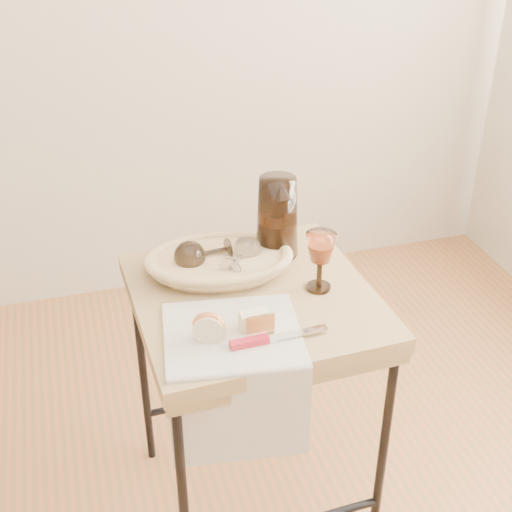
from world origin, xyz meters
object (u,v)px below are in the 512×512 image
object	(u,v)px
wine_goblet	(320,262)
apple_half	(209,325)
bread_basket	(219,264)
goblet_lying_a	(206,253)
goblet_lying_b	(240,257)
pitcher	(277,217)
table_knife	(275,336)
tea_towel	(232,334)
side_table	(254,405)

from	to	relation	value
wine_goblet	apple_half	distance (m)	0.34
bread_basket	wine_goblet	world-z (taller)	wine_goblet
goblet_lying_a	goblet_lying_b	size ratio (longest dim) A/B	1.13
goblet_lying_a	bread_basket	bearing A→B (deg)	147.44
pitcher	table_knife	bearing A→B (deg)	-114.40
wine_goblet	apple_half	size ratio (longest dim) A/B	2.12
goblet_lying_b	pitcher	xyz separation A→B (m)	(0.12, 0.07, 0.06)
apple_half	table_knife	size ratio (longest dim) A/B	0.33
wine_goblet	goblet_lying_a	bearing A→B (deg)	147.18
bread_basket	table_knife	distance (m)	0.33
pitcher	tea_towel	bearing A→B (deg)	-129.10
wine_goblet	table_knife	bearing A→B (deg)	-134.01
pitcher	wine_goblet	bearing A→B (deg)	-82.47
apple_half	tea_towel	bearing A→B (deg)	19.52
goblet_lying_a	pitcher	distance (m)	0.21
tea_towel	table_knife	distance (m)	0.10
goblet_lying_a	pitcher	world-z (taller)	pitcher
wine_goblet	goblet_lying_b	bearing A→B (deg)	143.37
tea_towel	goblet_lying_b	distance (m)	0.27
tea_towel	table_knife	xyz separation A→B (m)	(0.09, -0.05, 0.01)
tea_towel	table_knife	bearing A→B (deg)	-22.61
apple_half	pitcher	bearing A→B (deg)	69.14
tea_towel	wine_goblet	bearing A→B (deg)	34.12
goblet_lying_b	table_knife	distance (m)	0.30
bread_basket	table_knife	size ratio (longest dim) A/B	1.51
wine_goblet	apple_half	world-z (taller)	wine_goblet
goblet_lying_a	wine_goblet	world-z (taller)	wine_goblet
side_table	pitcher	xyz separation A→B (m)	(0.11, 0.17, 0.48)
goblet_lying_b	table_knife	world-z (taller)	goblet_lying_b
wine_goblet	table_knife	distance (m)	0.25
side_table	pitcher	distance (m)	0.52
goblet_lying_b	wine_goblet	size ratio (longest dim) A/B	0.75
bread_basket	table_knife	world-z (taller)	bread_basket
apple_half	side_table	bearing A→B (deg)	63.71
goblet_lying_b	pitcher	bearing A→B (deg)	-20.47
tea_towel	apple_half	bearing A→B (deg)	-170.72
pitcher	goblet_lying_b	bearing A→B (deg)	-156.12
side_table	apple_half	bearing A→B (deg)	-134.51
goblet_lying_a	tea_towel	bearing A→B (deg)	82.74
bread_basket	apple_half	bearing A→B (deg)	-101.62
table_knife	pitcher	bearing A→B (deg)	69.73
tea_towel	bread_basket	xyz separation A→B (m)	(0.04, 0.27, 0.02)
apple_half	table_knife	xyz separation A→B (m)	(0.14, -0.05, -0.03)
pitcher	bread_basket	bearing A→B (deg)	-169.90
wine_goblet	apple_half	bearing A→B (deg)	-157.77
side_table	bread_basket	world-z (taller)	bread_basket
pitcher	wine_goblet	xyz separation A→B (m)	(0.05, -0.20, -0.03)
side_table	wine_goblet	xyz separation A→B (m)	(0.16, -0.02, 0.45)
side_table	goblet_lying_b	size ratio (longest dim) A/B	6.28
side_table	tea_towel	size ratio (longest dim) A/B	2.39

